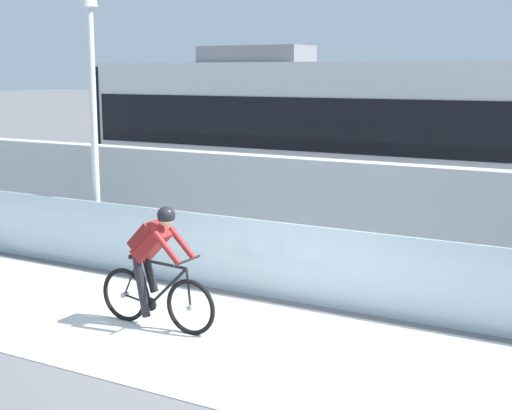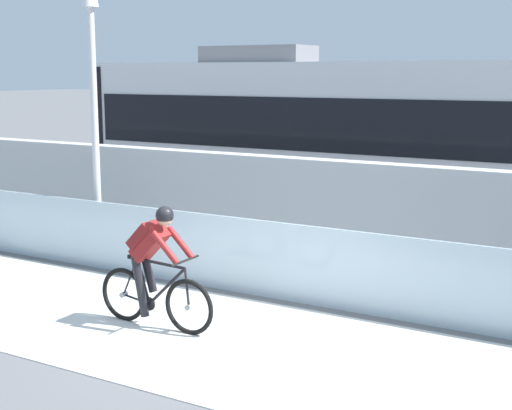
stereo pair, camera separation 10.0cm
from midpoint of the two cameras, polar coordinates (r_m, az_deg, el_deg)
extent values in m
plane|color=slate|center=(9.10, -2.64, -10.57)|extent=(200.00, 200.00, 0.00)
cube|color=silver|center=(9.10, -2.64, -10.54)|extent=(32.00, 3.20, 0.01)
cube|color=silver|center=(10.45, 2.82, -4.51)|extent=(32.00, 0.05, 1.14)
cube|color=silver|center=(11.96, 6.78, -0.92)|extent=(32.00, 0.36, 1.85)
cube|color=#595654|center=(14.42, 10.61, -2.82)|extent=(32.00, 0.08, 0.01)
cube|color=#595654|center=(15.75, 12.35, -1.77)|extent=(32.00, 0.08, 0.01)
cube|color=silver|center=(15.28, 6.82, 5.22)|extent=(11.00, 2.50, 3.10)
cube|color=black|center=(15.26, 6.85, 6.53)|extent=(10.56, 2.54, 1.04)
cube|color=red|center=(15.46, 6.72, 0.16)|extent=(10.78, 2.53, 0.28)
cube|color=slate|center=(16.11, 0.34, 11.71)|extent=(2.40, 1.10, 0.36)
cube|color=#232326|center=(17.16, -4.15, 0.64)|extent=(1.40, 1.88, 0.20)
cylinder|color=black|center=(16.60, -5.53, 0.07)|extent=(0.60, 0.10, 0.60)
cylinder|color=black|center=(17.76, -2.85, 0.79)|extent=(0.60, 0.10, 0.60)
cube|color=#232326|center=(14.50, 19.58, -1.74)|extent=(1.40, 1.88, 0.20)
cylinder|color=black|center=(13.82, 19.01, -2.53)|extent=(0.60, 0.10, 0.60)
cube|color=black|center=(18.13, -9.30, 5.95)|extent=(0.16, 2.54, 2.94)
torus|color=black|center=(9.21, -4.96, -7.97)|extent=(0.72, 0.06, 0.72)
cylinder|color=#99999E|center=(9.21, -4.96, -7.97)|extent=(0.07, 0.10, 0.07)
torus|color=black|center=(9.82, -10.03, -6.91)|extent=(0.72, 0.06, 0.72)
cylinder|color=#99999E|center=(9.82, -10.03, -6.91)|extent=(0.07, 0.10, 0.07)
cylinder|color=black|center=(9.33, -6.69, -6.36)|extent=(0.60, 0.04, 0.58)
cylinder|color=black|center=(9.55, -8.53, -5.92)|extent=(0.22, 0.04, 0.59)
cylinder|color=black|center=(9.30, -7.18, -4.57)|extent=(0.76, 0.04, 0.07)
cylinder|color=black|center=(9.70, -9.06, -7.29)|extent=(0.43, 0.03, 0.09)
cylinder|color=black|center=(9.67, -9.52, -5.56)|extent=(0.27, 0.02, 0.53)
cylinder|color=black|center=(9.15, -5.12, -6.48)|extent=(0.08, 0.03, 0.49)
cube|color=black|center=(9.52, -9.00, -4.05)|extent=(0.24, 0.10, 0.05)
cylinder|color=black|center=(9.07, -5.28, -4.37)|extent=(0.03, 0.58, 0.03)
cylinder|color=#262628|center=(9.58, -8.05, -7.67)|extent=(0.18, 0.02, 0.18)
cube|color=maroon|center=(9.34, -7.99, -2.95)|extent=(0.50, 0.28, 0.51)
cube|color=maroon|center=(9.37, -8.45, -2.34)|extent=(0.38, 0.30, 0.38)
sphere|color=tan|center=(9.12, -6.85, -1.02)|extent=(0.20, 0.20, 0.20)
sphere|color=black|center=(9.11, -6.85, -0.81)|extent=(0.23, 0.23, 0.23)
cylinder|color=maroon|center=(9.00, -6.81, -3.36)|extent=(0.41, 0.08, 0.41)
cylinder|color=maroon|center=(9.25, -5.63, -2.96)|extent=(0.41, 0.08, 0.41)
cylinder|color=black|center=(9.48, -8.76, -6.33)|extent=(0.25, 0.11, 0.79)
cylinder|color=black|center=(9.58, -8.11, -5.27)|extent=(0.25, 0.11, 0.52)
cylinder|color=gray|center=(12.94, -11.90, -3.95)|extent=(0.24, 0.24, 0.20)
cylinder|color=silver|center=(12.60, -12.25, 5.35)|extent=(0.12, 0.12, 4.20)
camera|label=1|loc=(0.05, -89.74, 0.05)|focal=51.06mm
camera|label=2|loc=(0.05, 90.26, -0.05)|focal=51.06mm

